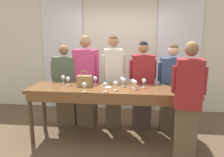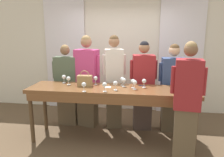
{
  "view_description": "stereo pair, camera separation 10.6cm",
  "coord_description": "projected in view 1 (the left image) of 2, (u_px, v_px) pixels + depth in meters",
  "views": [
    {
      "loc": [
        0.41,
        -3.59,
        1.94
      ],
      "look_at": [
        0.0,
        0.07,
        1.12
      ],
      "focal_mm": 35.0,
      "sensor_mm": 36.0,
      "label": 1
    },
    {
      "loc": [
        0.51,
        -3.57,
        1.94
      ],
      "look_at": [
        0.0,
        0.07,
        1.12
      ],
      "focal_mm": 35.0,
      "sensor_mm": 36.0,
      "label": 2
    }
  ],
  "objects": [
    {
      "name": "tasting_bar",
      "position": [
        111.0,
        94.0,
        3.73
      ],
      "size": [
        2.87,
        0.68,
        0.97
      ],
      "color": "brown",
      "rests_on": "ground_plane"
    },
    {
      "name": "wine_glass_back_right",
      "position": [
        63.0,
        78.0,
        4.04
      ],
      "size": [
        0.08,
        0.08,
        0.15
      ],
      "color": "white",
      "rests_on": "tasting_bar"
    },
    {
      "name": "guest_pink_top",
      "position": [
        86.0,
        81.0,
        4.36
      ],
      "size": [
        0.55,
        0.36,
        1.85
      ],
      "color": "brown",
      "rests_on": "ground_plane"
    },
    {
      "name": "wall_back",
      "position": [
        119.0,
        53.0,
        5.27
      ],
      "size": [
        12.0,
        0.06,
        2.8
      ],
      "color": "silver",
      "rests_on": "ground_plane"
    },
    {
      "name": "wine_glass_front_mid",
      "position": [
        105.0,
        85.0,
        3.49
      ],
      "size": [
        0.08,
        0.08,
        0.15
      ],
      "color": "white",
      "rests_on": "tasting_bar"
    },
    {
      "name": "wine_glass_back_left",
      "position": [
        122.0,
        79.0,
        3.89
      ],
      "size": [
        0.08,
        0.08,
        0.15
      ],
      "color": "white",
      "rests_on": "tasting_bar"
    },
    {
      "name": "host_pouring",
      "position": [
        187.0,
        104.0,
        3.07
      ],
      "size": [
        0.47,
        0.31,
        1.8
      ],
      "color": "brown",
      "rests_on": "ground_plane"
    },
    {
      "name": "curtain_panel_left",
      "position": [
        63.0,
        55.0,
        5.36
      ],
      "size": [
        0.99,
        0.03,
        2.69
      ],
      "color": "white",
      "rests_on": "ground_plane"
    },
    {
      "name": "wine_glass_center_mid",
      "position": [
        68.0,
        79.0,
        3.91
      ],
      "size": [
        0.08,
        0.08,
        0.15
      ],
      "color": "white",
      "rests_on": "tasting_bar"
    },
    {
      "name": "pen",
      "position": [
        142.0,
        85.0,
        3.88
      ],
      "size": [
        0.12,
        0.04,
        0.01
      ],
      "color": "#193399",
      "rests_on": "tasting_bar"
    },
    {
      "name": "wine_glass_front_left",
      "position": [
        182.0,
        87.0,
        3.38
      ],
      "size": [
        0.08,
        0.08,
        0.15
      ],
      "color": "white",
      "rests_on": "tasting_bar"
    },
    {
      "name": "napkin",
      "position": [
        108.0,
        87.0,
        3.77
      ],
      "size": [
        0.11,
        0.11,
        0.0
      ],
      "color": "white",
      "rests_on": "tasting_bar"
    },
    {
      "name": "guest_striped_shirt",
      "position": [
        142.0,
        86.0,
        4.25
      ],
      "size": [
        0.53,
        0.32,
        1.74
      ],
      "color": "#473833",
      "rests_on": "ground_plane"
    },
    {
      "name": "wine_glass_near_host",
      "position": [
        84.0,
        85.0,
        3.48
      ],
      "size": [
        0.08,
        0.08,
        0.15
      ],
      "color": "white",
      "rests_on": "tasting_bar"
    },
    {
      "name": "wine_glass_center_right",
      "position": [
        95.0,
        79.0,
        3.94
      ],
      "size": [
        0.08,
        0.08,
        0.15
      ],
      "color": "white",
      "rests_on": "tasting_bar"
    },
    {
      "name": "guest_cream_sweater",
      "position": [
        113.0,
        81.0,
        4.29
      ],
      "size": [
        0.46,
        0.32,
        1.86
      ],
      "color": "brown",
      "rests_on": "ground_plane"
    },
    {
      "name": "wine_glass_by_handbag",
      "position": [
        124.0,
        80.0,
        3.8
      ],
      "size": [
        0.08,
        0.08,
        0.15
      ],
      "color": "white",
      "rests_on": "tasting_bar"
    },
    {
      "name": "handbag",
      "position": [
        84.0,
        81.0,
        3.82
      ],
      "size": [
        0.25,
        0.13,
        0.28
      ],
      "color": "#997A4C",
      "rests_on": "tasting_bar"
    },
    {
      "name": "guest_olive_jacket",
      "position": [
        65.0,
        85.0,
        4.43
      ],
      "size": [
        0.56,
        0.23,
        1.67
      ],
      "color": "brown",
      "rests_on": "ground_plane"
    },
    {
      "name": "wine_glass_center_left",
      "position": [
        135.0,
        83.0,
        3.64
      ],
      "size": [
        0.08,
        0.08,
        0.15
      ],
      "color": "white",
      "rests_on": "tasting_bar"
    },
    {
      "name": "wine_glass_back_mid",
      "position": [
        133.0,
        81.0,
        3.73
      ],
      "size": [
        0.08,
        0.08,
        0.15
      ],
      "color": "white",
      "rests_on": "tasting_bar"
    },
    {
      "name": "guest_navy_coat",
      "position": [
        171.0,
        87.0,
        4.19
      ],
      "size": [
        0.54,
        0.28,
        1.7
      ],
      "color": "brown",
      "rests_on": "ground_plane"
    },
    {
      "name": "wine_glass_by_bottle",
      "position": [
        116.0,
        84.0,
        3.58
      ],
      "size": [
        0.08,
        0.08,
        0.15
      ],
      "color": "white",
      "rests_on": "tasting_bar"
    },
    {
      "name": "wine_glass_front_right",
      "position": [
        144.0,
        81.0,
        3.75
      ],
      "size": [
        0.08,
        0.08,
        0.15
      ],
      "color": "white",
      "rests_on": "tasting_bar"
    },
    {
      "name": "wine_bottle",
      "position": [
        175.0,
        84.0,
        3.5
      ],
      "size": [
        0.08,
        0.08,
        0.34
      ],
      "color": "black",
      "rests_on": "tasting_bar"
    },
    {
      "name": "ground_plane",
      "position": [
        112.0,
        140.0,
        3.94
      ],
      "size": [
        18.0,
        18.0,
        0.0
      ],
      "primitive_type": "plane",
      "color": "brown"
    },
    {
      "name": "curtain_panel_right",
      "position": [
        178.0,
        56.0,
        5.07
      ],
      "size": [
        0.99,
        0.03,
        2.69
      ],
      "color": "white",
      "rests_on": "ground_plane"
    }
  ]
}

